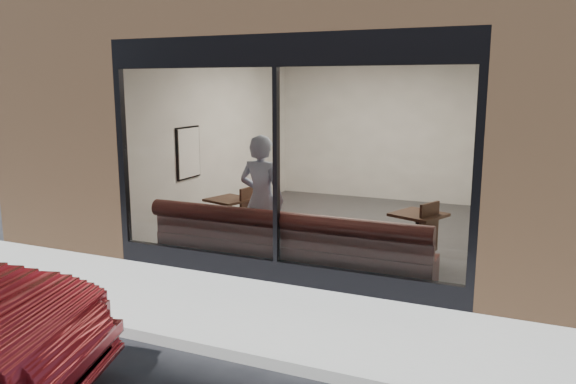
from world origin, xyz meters
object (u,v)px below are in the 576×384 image
at_px(cafe_table_left, 229,200).
at_px(cafe_table_right, 419,215).
at_px(cafe_chair_right, 416,248).
at_px(banquette, 289,258).
at_px(cafe_chair_left, 240,228).
at_px(person, 262,200).

bearing_deg(cafe_table_left, cafe_table_right, 2.85).
bearing_deg(cafe_chair_right, cafe_table_right, -78.47).
bearing_deg(banquette, cafe_table_right, 35.87).
relative_size(cafe_table_right, cafe_chair_left, 1.44).
distance_m(cafe_table_right, cafe_chair_right, 0.50).
bearing_deg(cafe_table_right, cafe_chair_right, -102.83).
height_order(person, cafe_chair_left, person).
bearing_deg(person, cafe_table_left, -34.98).
height_order(person, cafe_chair_right, person).
height_order(banquette, cafe_chair_right, banquette).
xyz_separation_m(person, cafe_table_left, (-0.93, 0.70, -0.20)).
bearing_deg(cafe_chair_right, person, 45.83).
relative_size(cafe_chair_left, cafe_chair_right, 1.06).
distance_m(banquette, cafe_chair_left, 1.77).
bearing_deg(banquette, cafe_chair_left, 140.78).
xyz_separation_m(cafe_table_left, cafe_table_right, (3.04, 0.15, 0.00)).
relative_size(cafe_table_left, cafe_table_right, 0.95).
height_order(banquette, cafe_table_right, cafe_table_right).
xyz_separation_m(cafe_chair_left, cafe_chair_right, (2.92, -0.01, 0.00)).
xyz_separation_m(banquette, cafe_table_left, (-1.48, 0.97, 0.52)).
height_order(cafe_chair_left, cafe_chair_right, cafe_chair_left).
distance_m(banquette, person, 0.95).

